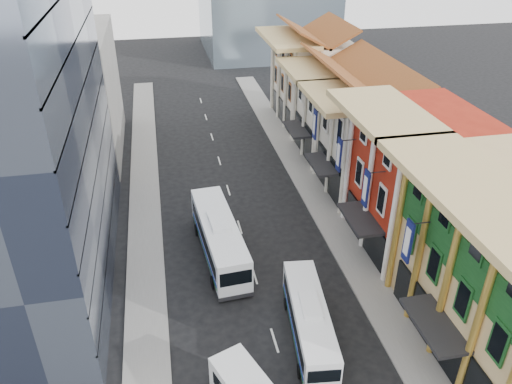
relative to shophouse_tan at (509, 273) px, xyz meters
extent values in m
cube|color=slate|center=(-5.50, 17.00, -5.92)|extent=(3.00, 90.00, 0.15)
cube|color=slate|center=(-22.50, 17.00, -5.92)|extent=(3.00, 90.00, 0.15)
cube|color=tan|center=(0.00, 0.00, 0.00)|extent=(8.00, 14.00, 12.00)
cube|color=#9D2311|center=(0.00, 12.00, 0.00)|extent=(8.00, 10.00, 12.00)
cube|color=beige|center=(0.00, 21.50, -1.00)|extent=(8.00, 9.00, 10.00)
cube|color=beige|center=(0.00, 30.50, -1.00)|extent=(8.00, 9.00, 10.00)
cube|color=beige|center=(0.00, 41.00, -0.50)|extent=(8.00, 12.00, 11.00)
cube|color=gray|center=(-30.00, 37.00, 1.00)|extent=(10.00, 18.00, 14.00)
camera|label=1|loc=(-20.00, -20.54, 19.52)|focal=35.00mm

